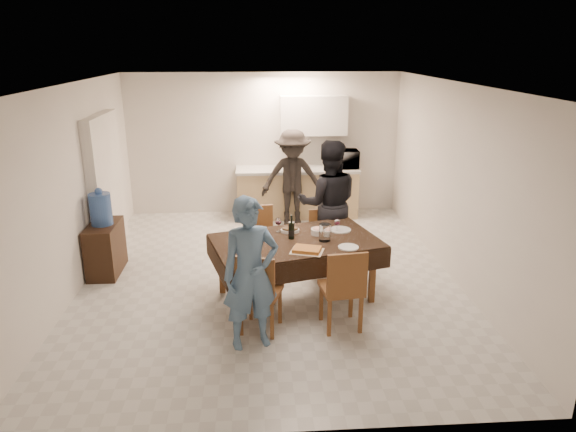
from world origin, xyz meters
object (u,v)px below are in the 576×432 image
at_px(water_jug, 101,209).
at_px(microwave, 342,159).
at_px(savoury_tart, 307,250).
at_px(dining_table, 296,243).
at_px(person_far, 328,204).
at_px(person_kitchen, 293,178).
at_px(person_near, 251,274).
at_px(console, 105,249).
at_px(water_pitcher, 325,232).
at_px(wine_bottle, 291,227).

relative_size(water_jug, microwave, 0.74).
xyz_separation_m(water_jug, savoury_tart, (2.69, -1.30, -0.14)).
distance_m(dining_table, person_far, 1.20).
xyz_separation_m(microwave, person_kitchen, (-0.94, -0.45, -0.23)).
relative_size(person_near, person_far, 0.90).
bearing_deg(microwave, savoury_tart, 74.51).
height_order(console, person_near, person_near).
xyz_separation_m(dining_table, console, (-2.59, 0.92, -0.38)).
distance_m(dining_table, water_pitcher, 0.38).
bearing_deg(microwave, console, 32.44).
relative_size(dining_table, microwave, 3.78).
bearing_deg(water_pitcher, person_near, -131.99).
bearing_deg(water_pitcher, microwave, 77.07).
bearing_deg(water_pitcher, person_kitchen, 93.54).
height_order(dining_table, person_near, person_near).
relative_size(water_pitcher, savoury_tart, 0.59).
xyz_separation_m(console, microwave, (3.70, 2.35, 0.72)).
height_order(dining_table, person_far, person_far).
bearing_deg(person_far, console, 5.10).
relative_size(wine_bottle, microwave, 0.51).
distance_m(dining_table, person_near, 1.19).
bearing_deg(savoury_tart, person_far, 72.53).
bearing_deg(person_kitchen, microwave, 25.57).
bearing_deg(water_jug, wine_bottle, -18.96).
bearing_deg(water_jug, savoury_tart, -25.84).
distance_m(console, wine_bottle, 2.74).
distance_m(savoury_tart, microwave, 3.80).
bearing_deg(water_pitcher, console, 161.70).
bearing_deg(person_near, console, 120.50).
xyz_separation_m(dining_table, person_kitchen, (0.17, 2.82, 0.10)).
xyz_separation_m(wine_bottle, person_near, (-0.50, -1.10, -0.11)).
bearing_deg(dining_table, microwave, 55.65).
bearing_deg(water_pitcher, savoury_tart, -127.15).
bearing_deg(person_far, water_jug, 5.10).
height_order(console, person_kitchen, person_kitchen).
bearing_deg(person_kitchen, water_pitcher, -86.46).
relative_size(dining_table, wine_bottle, 7.34).
relative_size(dining_table, person_kitchen, 1.32).
distance_m(dining_table, water_jug, 2.75).
bearing_deg(microwave, water_jug, 32.44).
distance_m(dining_table, savoury_tart, 0.40).
relative_size(console, person_kitchen, 0.46).
height_order(dining_table, microwave, microwave).
relative_size(water_jug, person_near, 0.27).
xyz_separation_m(dining_table, savoury_tart, (0.10, -0.38, 0.06)).
bearing_deg(microwave, dining_table, 71.22).
height_order(dining_table, wine_bottle, wine_bottle).
bearing_deg(person_kitchen, water_jug, -145.43).
bearing_deg(console, dining_table, -19.60).
xyz_separation_m(savoury_tart, microwave, (1.01, 3.65, 0.27)).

